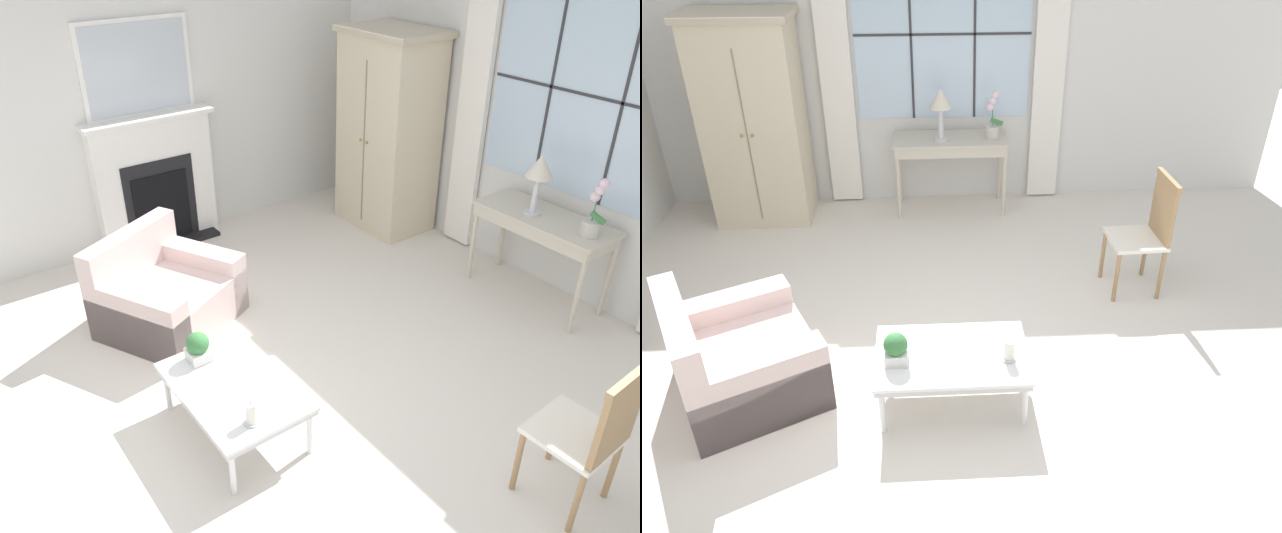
{
  "view_description": "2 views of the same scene",
  "coord_description": "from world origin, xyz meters",
  "views": [
    {
      "loc": [
        2.74,
        -1.66,
        3.05
      ],
      "look_at": [
        -0.18,
        0.5,
        0.95
      ],
      "focal_mm": 35.0,
      "sensor_mm": 36.0,
      "label": 1
    },
    {
      "loc": [
        -0.19,
        -3.46,
        3.01
      ],
      "look_at": [
        0.03,
        0.29,
        0.71
      ],
      "focal_mm": 35.0,
      "sensor_mm": 36.0,
      "label": 2
    }
  ],
  "objects": [
    {
      "name": "armchair_upholstered",
      "position": [
        -1.5,
        -0.11,
        0.26
      ],
      "size": [
        1.23,
        1.28,
        0.78
      ],
      "color": "beige",
      "rests_on": "ground_plane"
    },
    {
      "name": "ground_plane",
      "position": [
        0.0,
        0.0,
        0.0
      ],
      "size": [
        14.0,
        14.0,
        0.0
      ],
      "primitive_type": "plane",
      "color": "silver"
    },
    {
      "name": "wall_back_windowed",
      "position": [
        0.0,
        3.02,
        1.41
      ],
      "size": [
        7.2,
        0.14,
        2.8
      ],
      "color": "silver",
      "rests_on": "ground_plane"
    },
    {
      "name": "side_chair_wooden",
      "position": [
        1.63,
        1.02,
        0.59
      ],
      "size": [
        0.46,
        0.46,
        1.03
      ],
      "color": "white",
      "rests_on": "ground_plane"
    },
    {
      "name": "potted_orchid",
      "position": [
        0.48,
        2.65,
        0.97
      ],
      "size": [
        0.18,
        0.14,
        0.49
      ],
      "color": "#BCB7AD",
      "rests_on": "console_table"
    },
    {
      "name": "console_table",
      "position": [
        0.05,
        2.69,
        0.7
      ],
      "size": [
        1.17,
        0.51,
        0.8
      ],
      "color": "beige",
      "rests_on": "ground_plane"
    },
    {
      "name": "potted_plant_small",
      "position": [
        -0.43,
        -0.34,
        0.5
      ],
      "size": [
        0.16,
        0.16,
        0.22
      ],
      "color": "white",
      "rests_on": "coffee_table"
    },
    {
      "name": "fireplace",
      "position": [
        -2.91,
        0.47,
        0.76
      ],
      "size": [
        0.34,
        1.28,
        2.2
      ],
      "color": "black",
      "rests_on": "ground_plane"
    },
    {
      "name": "wall_left",
      "position": [
        -3.03,
        0.6,
        1.4
      ],
      "size": [
        0.06,
        7.2,
        2.8
      ],
      "primitive_type": "cube",
      "color": "silver",
      "rests_on": "ground_plane"
    },
    {
      "name": "coffee_table",
      "position": [
        -0.07,
        -0.28,
        0.35
      ],
      "size": [
        1.0,
        0.66,
        0.39
      ],
      "color": "silver",
      "rests_on": "ground_plane"
    },
    {
      "name": "table_lamp",
      "position": [
        -0.04,
        2.62,
        1.19
      ],
      "size": [
        0.23,
        0.23,
        0.52
      ],
      "color": "silver",
      "rests_on": "console_table"
    },
    {
      "name": "armoire",
      "position": [
        -1.88,
        2.63,
        1.03
      ],
      "size": [
        1.01,
        0.7,
        2.05
      ],
      "color": "beige",
      "rests_on": "ground_plane"
    },
    {
      "name": "pillar_candle",
      "position": [
        0.3,
        -0.36,
        0.46
      ],
      "size": [
        0.1,
        0.1,
        0.16
      ],
      "color": "silver",
      "rests_on": "coffee_table"
    }
  ]
}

